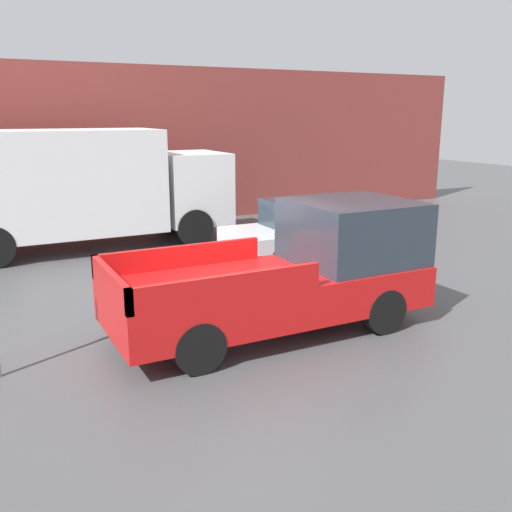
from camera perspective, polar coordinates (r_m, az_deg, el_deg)
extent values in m
plane|color=#4C4C4F|center=(9.97, -1.20, -6.74)|extent=(60.00, 60.00, 0.00)
cube|color=brown|center=(18.65, -14.91, 10.45)|extent=(28.00, 0.15, 5.03)
cube|color=red|center=(9.41, 1.38, -3.64)|extent=(5.28, 2.08, 0.67)
cube|color=#28333D|center=(10.05, 9.62, 2.46)|extent=(2.01, 1.95, 1.07)
cube|color=red|center=(9.66, -7.64, -0.05)|extent=(2.90, 0.10, 0.37)
cube|color=red|center=(7.90, -2.72, -3.16)|extent=(2.90, 0.10, 0.37)
cube|color=red|center=(8.37, -14.36, -2.60)|extent=(0.10, 2.08, 0.37)
cylinder|color=black|center=(11.07, 6.52, -2.62)|extent=(0.76, 0.26, 0.76)
cylinder|color=black|center=(9.67, 12.62, -5.36)|extent=(0.76, 0.26, 0.76)
cylinder|color=black|center=(9.70, -9.84, -5.15)|extent=(0.76, 0.26, 0.76)
cylinder|color=black|center=(8.07, -5.78, -9.04)|extent=(0.76, 0.26, 0.76)
cube|color=silver|center=(14.18, 5.47, 1.91)|extent=(4.22, 1.91, 0.57)
cube|color=#28333D|center=(14.13, 5.97, 4.37)|extent=(2.32, 1.68, 0.65)
cylinder|color=black|center=(15.64, 7.80, 2.12)|extent=(0.68, 0.22, 0.68)
cylinder|color=black|center=(14.31, 11.72, 0.84)|extent=(0.68, 0.22, 0.68)
cylinder|color=black|center=(14.32, -0.81, 1.15)|extent=(0.68, 0.22, 0.68)
cylinder|color=black|center=(12.86, 2.60, -0.37)|extent=(0.68, 0.22, 0.68)
cube|color=white|center=(16.61, -6.53, 6.83)|extent=(1.78, 2.22, 1.99)
cube|color=white|center=(15.59, -20.95, 6.78)|extent=(6.15, 2.34, 2.66)
cylinder|color=black|center=(17.61, -8.64, 3.99)|extent=(1.02, 0.30, 1.02)
cylinder|color=black|center=(15.69, -6.17, 2.84)|extent=(1.02, 0.30, 1.02)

